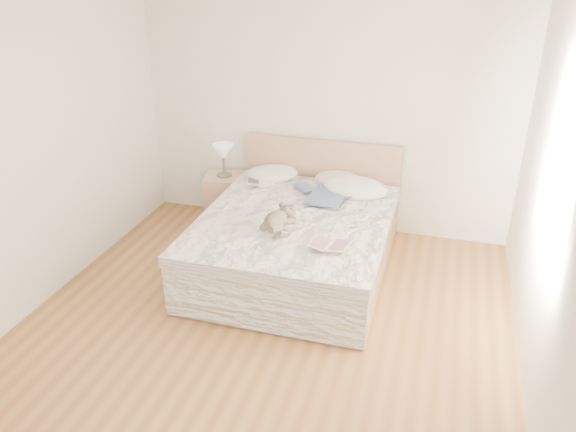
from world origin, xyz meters
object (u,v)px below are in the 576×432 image
object	(u,v)px
teddy_bear	(276,226)
childrens_book	(330,245)
nightstand	(226,199)
photo_book	(260,182)
bed	(297,240)
table_lamp	(223,154)

from	to	relation	value
teddy_bear	childrens_book	bearing A→B (deg)	-3.45
nightstand	teddy_bear	size ratio (longest dim) A/B	1.66
nightstand	photo_book	bearing A→B (deg)	-26.40
nightstand	teddy_bear	distance (m)	1.60
photo_book	teddy_bear	size ratio (longest dim) A/B	0.90
bed	table_lamp	world-z (taller)	bed
table_lamp	teddy_bear	bearing A→B (deg)	-50.96
bed	childrens_book	world-z (taller)	bed
teddy_bear	nightstand	bearing A→B (deg)	142.42
nightstand	childrens_book	world-z (taller)	childrens_book
childrens_book	bed	bearing A→B (deg)	135.18
nightstand	teddy_bear	xyz separation A→B (m)	(0.97, -1.22, 0.37)
bed	teddy_bear	distance (m)	0.56
photo_book	teddy_bear	distance (m)	1.08
childrens_book	teddy_bear	world-z (taller)	teddy_bear
nightstand	teddy_bear	bearing A→B (deg)	-51.35
childrens_book	nightstand	bearing A→B (deg)	145.70
bed	nightstand	bearing A→B (deg)	143.30
teddy_bear	photo_book	bearing A→B (deg)	129.89
childrens_book	photo_book	bearing A→B (deg)	139.78
bed	nightstand	world-z (taller)	bed
nightstand	table_lamp	bearing A→B (deg)	-116.19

